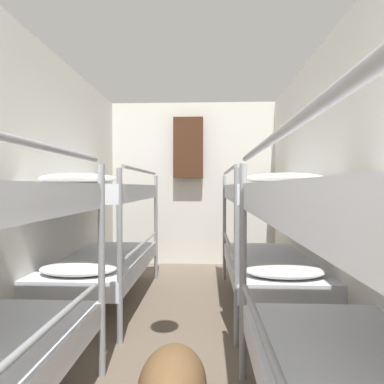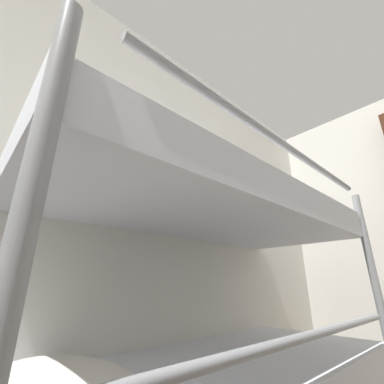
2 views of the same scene
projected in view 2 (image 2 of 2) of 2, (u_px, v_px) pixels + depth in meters
bunk_stack_left_far at (215, 285)px, 1.17m from camera, size 0.82×1.86×1.36m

